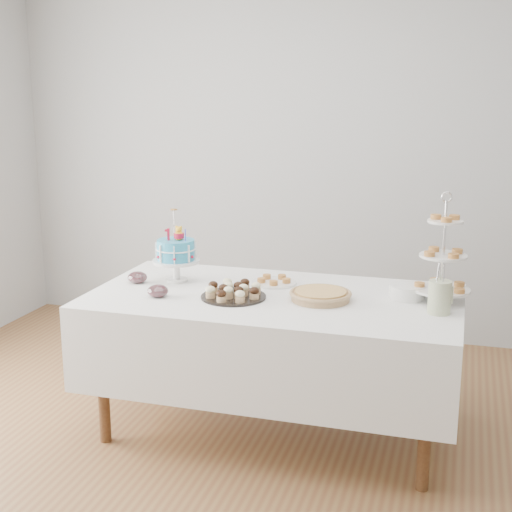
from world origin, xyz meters
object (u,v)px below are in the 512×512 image
(pie, at_px, (320,295))
(jam_bowl_b, at_px, (137,278))
(table, at_px, (274,336))
(birthday_cake, at_px, (176,262))
(jam_bowl_a, at_px, (158,291))
(cupcake_tray, at_px, (233,291))
(tiered_stand, at_px, (443,256))
(utensil_pitcher, at_px, (440,296))
(pastry_plate, at_px, (274,281))
(plate_stack, at_px, (407,292))

(pie, relative_size, jam_bowl_b, 2.95)
(table, relative_size, birthday_cake, 4.74)
(pie, relative_size, jam_bowl_a, 2.92)
(birthday_cake, bearing_deg, jam_bowl_b, -173.01)
(cupcake_tray, distance_m, jam_bowl_a, 0.39)
(tiered_stand, height_order, jam_bowl_b, tiered_stand)
(tiered_stand, relative_size, utensil_pitcher, 2.28)
(pastry_plate, bearing_deg, tiered_stand, -5.01)
(birthday_cake, bearing_deg, table, -28.33)
(jam_bowl_b, bearing_deg, plate_stack, 4.71)
(tiered_stand, xyz_separation_m, pastry_plate, (-0.90, 0.08, -0.22))
(pastry_plate, distance_m, jam_bowl_b, 0.76)
(birthday_cake, xyz_separation_m, utensil_pitcher, (1.43, -0.18, -0.02))
(jam_bowl_b, height_order, utensil_pitcher, utensil_pitcher)
(pastry_plate, bearing_deg, jam_bowl_a, -140.84)
(tiered_stand, bearing_deg, cupcake_tray, -166.73)
(pastry_plate, bearing_deg, plate_stack, -5.94)
(birthday_cake, xyz_separation_m, plate_stack, (1.27, 0.03, -0.07))
(cupcake_tray, xyz_separation_m, jam_bowl_b, (-0.60, 0.12, -0.01))
(plate_stack, bearing_deg, cupcake_tray, -164.08)
(table, height_order, jam_bowl_b, jam_bowl_b)
(plate_stack, bearing_deg, utensil_pitcher, -51.22)
(cupcake_tray, bearing_deg, jam_bowl_a, -166.00)
(jam_bowl_a, relative_size, jam_bowl_b, 1.01)
(plate_stack, bearing_deg, pastry_plate, 174.06)
(jam_bowl_b, distance_m, utensil_pitcher, 1.63)
(tiered_stand, distance_m, jam_bowl_b, 1.65)
(plate_stack, bearing_deg, tiered_stand, -0.95)
(birthday_cake, distance_m, jam_bowl_a, 0.32)
(tiered_stand, xyz_separation_m, plate_stack, (-0.17, 0.00, -0.20))
(pastry_plate, relative_size, jam_bowl_b, 2.31)
(utensil_pitcher, bearing_deg, pastry_plate, 154.49)
(cupcake_tray, distance_m, utensil_pitcher, 1.03)
(tiered_stand, bearing_deg, jam_bowl_b, -175.87)
(pie, xyz_separation_m, utensil_pitcher, (0.59, -0.05, 0.06))
(pie, bearing_deg, jam_bowl_b, 177.86)
(birthday_cake, distance_m, cupcake_tray, 0.47)
(pie, bearing_deg, plate_stack, 20.79)
(jam_bowl_a, bearing_deg, jam_bowl_b, 135.33)
(pie, bearing_deg, tiered_stand, 14.90)
(birthday_cake, xyz_separation_m, cupcake_tray, (0.41, -0.22, -0.07))
(pie, bearing_deg, birthday_cake, 171.24)
(table, height_order, tiered_stand, tiered_stand)
(table, distance_m, birthday_cake, 0.69)
(pie, height_order, utensil_pitcher, utensil_pitcher)
(utensil_pitcher, bearing_deg, cupcake_tray, 174.10)
(jam_bowl_b, bearing_deg, birthday_cake, 24.93)
(pie, distance_m, jam_bowl_a, 0.84)
(cupcake_tray, bearing_deg, jam_bowl_b, 168.33)
(cupcake_tray, xyz_separation_m, tiered_stand, (1.03, 0.24, 0.20))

